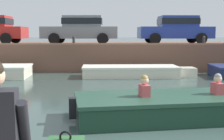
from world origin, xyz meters
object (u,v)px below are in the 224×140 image
at_px(motorboat_passing, 196,106).
at_px(car_centre_blue, 176,29).
at_px(boat_moored_central_cream, 135,71).
at_px(mooring_bollard_mid, 74,40).
at_px(car_left_inner_grey, 81,29).
at_px(mooring_bollard_east, 204,40).

height_order(motorboat_passing, car_centre_blue, car_centre_blue).
xyz_separation_m(boat_moored_central_cream, mooring_bollard_mid, (-2.96, 1.99, 1.39)).
bearing_deg(boat_moored_central_cream, car_left_inner_grey, 127.81).
bearing_deg(boat_moored_central_cream, mooring_bollard_mid, 146.07).
xyz_separation_m(motorboat_passing, car_left_inner_grey, (-3.54, 10.45, 1.97)).
bearing_deg(car_left_inner_grey, motorboat_passing, -71.29).
relative_size(car_left_inner_grey, mooring_bollard_east, 9.46).
bearing_deg(mooring_bollard_mid, car_centre_blue, 15.09).
distance_m(car_centre_blue, mooring_bollard_mid, 5.78).
bearing_deg(mooring_bollard_east, car_left_inner_grey, 166.92).
relative_size(boat_moored_central_cream, mooring_bollard_mid, 11.58).
height_order(boat_moored_central_cream, mooring_bollard_east, mooring_bollard_east).
bearing_deg(boat_moored_central_cream, car_centre_blue, 53.42).
relative_size(mooring_bollard_mid, mooring_bollard_east, 1.00).
bearing_deg(car_left_inner_grey, boat_moored_central_cream, -52.19).
bearing_deg(motorboat_passing, car_centre_blue, 80.47).
height_order(car_left_inner_grey, mooring_bollard_mid, car_left_inner_grey).
relative_size(motorboat_passing, car_centre_blue, 1.53).
bearing_deg(car_centre_blue, mooring_bollard_east, -52.94).
xyz_separation_m(car_left_inner_grey, mooring_bollard_east, (6.42, -1.49, -0.61)).
distance_m(car_left_inner_grey, mooring_bollard_east, 6.62).
height_order(mooring_bollard_mid, mooring_bollard_east, same).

